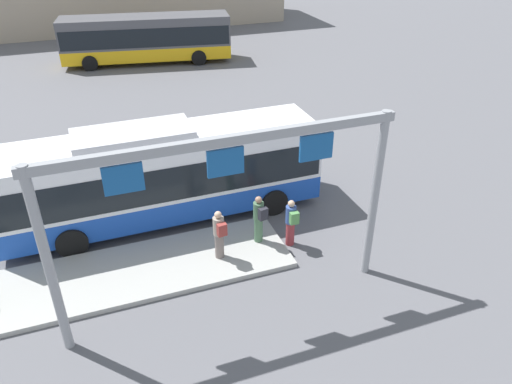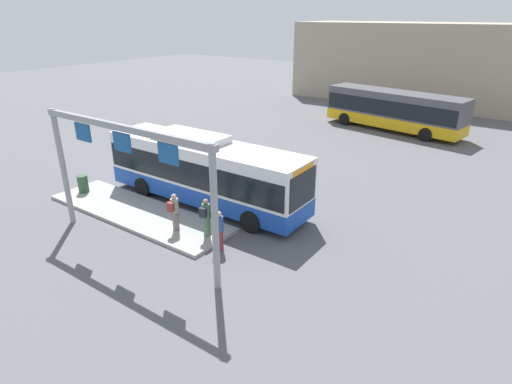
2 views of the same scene
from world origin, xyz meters
name	(u,v)px [view 1 (image 1 of 2)]	position (x,y,z in m)	size (l,w,h in m)	color
ground_plane	(167,216)	(0.00, 0.00, 0.00)	(120.00, 120.00, 0.00)	#56565B
platform_curb	(127,274)	(-1.80, -2.86, 0.08)	(10.00, 2.80, 0.16)	#9E9E99
bus_main	(162,171)	(-0.01, 0.00, 1.81)	(10.93, 2.74, 3.46)	#1947AD
bus_background_left	(146,36)	(2.74, 19.53, 1.78)	(11.37, 4.33, 3.10)	#EAAD14
person_boarding	(291,222)	(3.47, -3.10, 0.89)	(0.34, 0.52, 1.67)	maroon
person_waiting_near	(259,218)	(2.50, -2.76, 1.05)	(0.42, 0.58, 1.67)	#476B4C
person_waiting_mid	(219,234)	(1.06, -3.14, 1.05)	(0.38, 0.55, 1.67)	slate
platform_sign_gantry	(226,190)	(0.76, -5.11, 3.74)	(9.02, 0.24, 5.20)	gray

